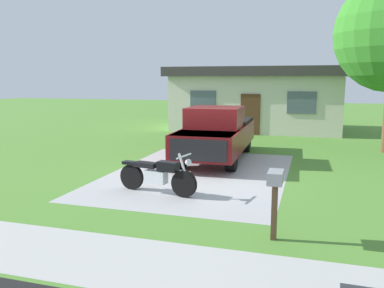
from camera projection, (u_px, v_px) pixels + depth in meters
The scene contains 7 objects.
ground_plane at pixel (199, 174), 12.10m from camera, with size 80.00×80.00×0.00m, color #4E8230.
driveway_pad at pixel (199, 174), 12.10m from camera, with size 5.20×7.53×0.01m, color #A2A2A2.
sidewalk_strip at pixel (98, 257), 6.43m from camera, with size 36.00×1.80×0.01m, color #ABABA6.
motorcycle at pixel (157, 175), 9.97m from camera, with size 2.19×0.78×1.09m.
pickup_truck at pixel (218, 133), 14.25m from camera, with size 2.17×5.68×1.90m.
mailbox at pixel (275, 187), 6.98m from camera, with size 0.26×0.48×1.26m.
neighbor_house at pixel (257, 98), 22.68m from camera, with size 9.60×5.60×3.50m.
Camera 1 is at (3.21, -11.35, 2.85)m, focal length 37.20 mm.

